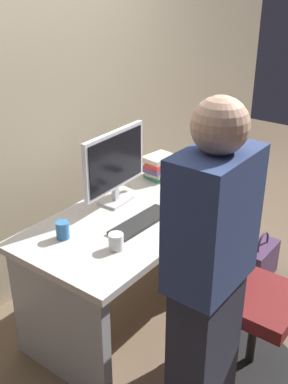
% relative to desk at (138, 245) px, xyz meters
% --- Properties ---
extents(ground_plane, '(9.00, 9.00, 0.00)m').
position_rel_desk_xyz_m(ground_plane, '(0.00, 0.00, -0.51)').
color(ground_plane, brown).
extents(wall_back, '(6.40, 0.10, 3.00)m').
position_rel_desk_xyz_m(wall_back, '(0.00, 0.81, 0.99)').
color(wall_back, tan).
rests_on(wall_back, ground).
extents(desk, '(1.47, 0.75, 0.73)m').
position_rel_desk_xyz_m(desk, '(0.00, 0.00, 0.00)').
color(desk, beige).
rests_on(desk, ground).
extents(office_chair, '(0.52, 0.52, 0.94)m').
position_rel_desk_xyz_m(office_chair, '(0.02, -0.73, -0.08)').
color(office_chair, black).
rests_on(office_chair, ground).
extents(person_at_desk, '(0.40, 0.24, 1.64)m').
position_rel_desk_xyz_m(person_at_desk, '(-0.46, -0.74, 0.33)').
color(person_at_desk, '#262838').
rests_on(person_at_desk, ground).
extents(monitor, '(0.54, 0.15, 0.46)m').
position_rel_desk_xyz_m(monitor, '(0.03, 0.19, 0.48)').
color(monitor, silver).
rests_on(monitor, desk).
extents(keyboard, '(0.43, 0.15, 0.02)m').
position_rel_desk_xyz_m(keyboard, '(-0.09, -0.10, 0.24)').
color(keyboard, '#262626').
rests_on(keyboard, desk).
extents(mouse, '(0.06, 0.10, 0.03)m').
position_rel_desk_xyz_m(mouse, '(0.23, -0.10, 0.24)').
color(mouse, white).
rests_on(mouse, desk).
extents(cup_near_keyboard, '(0.08, 0.08, 0.09)m').
position_rel_desk_xyz_m(cup_near_keyboard, '(-0.38, -0.16, 0.27)').
color(cup_near_keyboard, silver).
rests_on(cup_near_keyboard, desk).
extents(cup_by_monitor, '(0.07, 0.07, 0.10)m').
position_rel_desk_xyz_m(cup_by_monitor, '(-0.47, 0.14, 0.27)').
color(cup_by_monitor, '#3372B2').
rests_on(cup_by_monitor, desk).
extents(book_stack, '(0.24, 0.19, 0.15)m').
position_rel_desk_xyz_m(book_stack, '(0.50, 0.20, 0.30)').
color(book_stack, '#338C59').
rests_on(book_stack, desk).
extents(cell_phone, '(0.08, 0.15, 0.01)m').
position_rel_desk_xyz_m(cell_phone, '(0.45, -0.17, 0.23)').
color(cell_phone, black).
rests_on(cell_phone, desk).
extents(handbag, '(0.34, 0.14, 0.38)m').
position_rel_desk_xyz_m(handbag, '(0.83, -0.48, -0.37)').
color(handbag, '#4C3356').
rests_on(handbag, ground).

